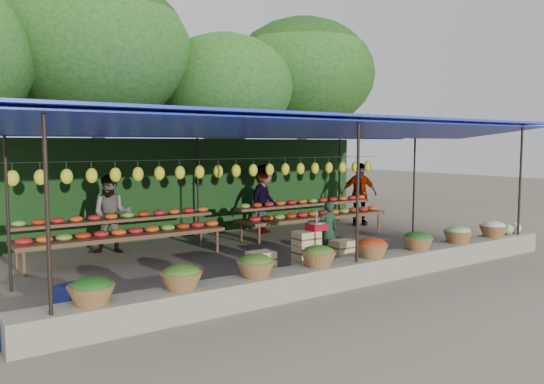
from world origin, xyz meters
TOP-DOWN VIEW (x-y plane):
  - ground at (0.00, 0.00)m, footprint 60.00×60.00m
  - stone_curb at (0.00, -2.75)m, footprint 10.60×0.55m
  - stall_canopy at (-0.00, 0.07)m, footprint 10.80×6.60m
  - produce_baskets at (-0.10, -2.75)m, footprint 8.98×0.58m
  - netting_backdrop at (0.00, 3.15)m, footprint 10.60×0.06m
  - tree_row at (0.50, 6.09)m, footprint 16.51×5.50m
  - fruit_table_left at (-2.49, 1.35)m, footprint 4.21×0.95m
  - fruit_table_right at (2.51, 1.35)m, footprint 4.21×0.95m
  - crate_counter at (-0.15, -1.71)m, footprint 2.36×0.35m
  - weighing_scale at (0.11, -1.71)m, footprint 0.35×0.35m
  - vendor_seated at (1.01, -1.00)m, footprint 0.47×0.34m
  - customer_left at (-2.50, 2.03)m, footprint 1.02×0.93m
  - customer_mid at (1.69, 2.38)m, footprint 1.36×1.17m
  - customer_right at (4.77, 2.00)m, footprint 1.15×0.87m
  - blue_crate_front at (-5.29, -2.47)m, footprint 0.54×0.39m
  - blue_crate_back at (-4.12, -1.41)m, footprint 0.67×0.58m

SIDE VIEW (x-z plane):
  - ground at x=0.00m, z-range 0.00..0.00m
  - blue_crate_front at x=-5.29m, z-range 0.00..0.32m
  - blue_crate_back at x=-4.12m, z-range 0.00..0.34m
  - stone_curb at x=0.00m, z-range 0.00..0.40m
  - crate_counter at x=-0.15m, z-range -0.07..0.70m
  - produce_baskets at x=-0.10m, z-range 0.40..0.73m
  - vendor_seated at x=1.01m, z-range 0.00..1.19m
  - fruit_table_left at x=-2.49m, z-range 0.14..1.07m
  - fruit_table_right at x=2.51m, z-range 0.14..1.07m
  - customer_left at x=-2.50m, z-range 0.00..1.71m
  - weighing_scale at x=0.11m, z-range 0.67..1.04m
  - customer_right at x=4.77m, z-range 0.00..1.82m
  - customer_mid at x=1.69m, z-range 0.00..1.83m
  - netting_backdrop at x=0.00m, z-range 0.00..2.50m
  - stall_canopy at x=0.00m, z-range 1.26..4.08m
  - tree_row at x=0.50m, z-range 1.14..8.26m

